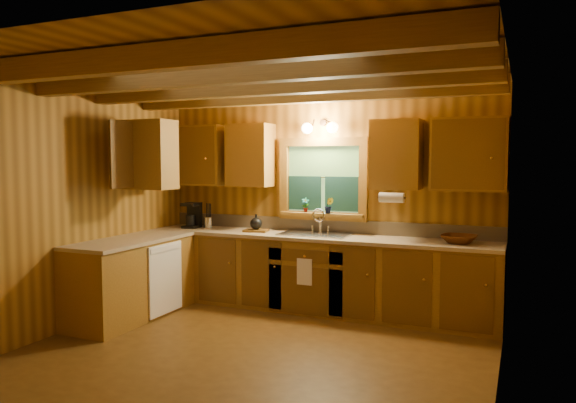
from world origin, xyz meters
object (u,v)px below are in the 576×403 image
Objects in this scene: wicker_basket at (459,239)px; cutting_board at (256,231)px; sink at (315,238)px; coffee_maker at (193,215)px.

cutting_board is at bearing -179.80° from wicker_basket.
coffee_maker reaches higher than sink.
sink is at bearing -8.46° from cutting_board.
coffee_maker is (-1.71, 0.00, 0.21)m from sink.
coffee_maker reaches higher than cutting_board.
wicker_basket is (3.34, -0.02, -0.12)m from coffee_maker.
sink is 2.23× the size of wicker_basket.
sink is at bearing 179.46° from wicker_basket.
cutting_board is 0.79× the size of wicker_basket.
coffee_maker is at bearing 168.25° from cutting_board.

